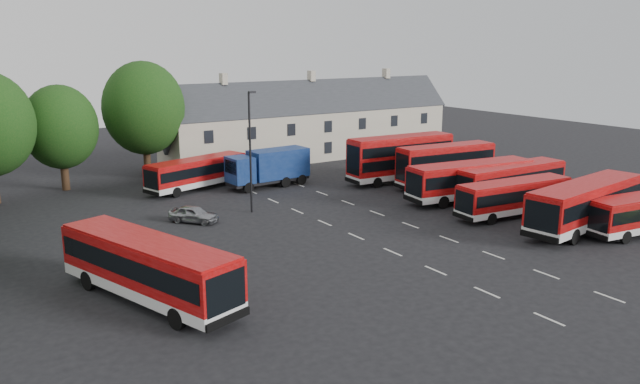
{
  "coord_description": "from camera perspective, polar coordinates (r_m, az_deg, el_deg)",
  "views": [
    {
      "loc": [
        -24.82,
        -31.55,
        13.22
      ],
      "look_at": [
        0.14,
        6.86,
        2.2
      ],
      "focal_mm": 35.0,
      "sensor_mm": 36.0,
      "label": 1
    }
  ],
  "objects": [
    {
      "name": "bus_west",
      "position": [
        33.73,
        -15.48,
        -6.37
      ],
      "size": [
        6.24,
        12.2,
        3.38
      ],
      "rotation": [
        0.0,
        0.0,
        1.88
      ],
      "color": "silver",
      "rests_on": "ground"
    },
    {
      "name": "silver_car",
      "position": [
        47.86,
        -11.48,
        -1.99
      ],
      "size": [
        3.58,
        3.89,
        1.29
      ],
      "primitive_type": "imported",
      "rotation": [
        0.0,
        0.0,
        0.69
      ],
      "color": "#9C9EA3",
      "rests_on": "ground"
    },
    {
      "name": "terrace_houses",
      "position": [
        73.38,
        -0.78,
        6.2
      ],
      "size": [
        35.7,
        7.13,
        10.06
      ],
      "color": "beige",
      "rests_on": "ground"
    },
    {
      "name": "bus_row_e",
      "position": [
        54.62,
        13.64,
        1.26
      ],
      "size": [
        11.89,
        4.12,
        3.29
      ],
      "rotation": [
        0.0,
        0.0,
        -0.13
      ],
      "color": "silver",
      "rests_on": "ground"
    },
    {
      "name": "bus_row_d",
      "position": [
        55.49,
        17.0,
        1.14
      ],
      "size": [
        11.13,
        2.75,
        3.14
      ],
      "rotation": [
        0.0,
        0.0,
        -0.02
      ],
      "color": "silver",
      "rests_on": "ground"
    },
    {
      "name": "lamppost",
      "position": [
        49.04,
        -6.38,
        3.93
      ],
      "size": [
        0.66,
        0.24,
        9.59
      ],
      "rotation": [
        0.0,
        0.0,
        0.01
      ],
      "color": "black",
      "rests_on": "ground"
    },
    {
      "name": "bus_row_c",
      "position": [
        50.64,
        17.34,
        -0.26
      ],
      "size": [
        10.14,
        3.21,
        2.82
      ],
      "rotation": [
        0.0,
        0.0,
        -0.09
      ],
      "color": "silver",
      "rests_on": "ground"
    },
    {
      "name": "bus_dd_north",
      "position": [
        60.82,
        7.37,
        3.31
      ],
      "size": [
        11.03,
        3.15,
        4.47
      ],
      "rotation": [
        0.0,
        0.0,
        -0.06
      ],
      "color": "silver",
      "rests_on": "ground"
    },
    {
      "name": "bus_dd_south",
      "position": [
        59.06,
        11.42,
        2.58
      ],
      "size": [
        9.95,
        3.24,
        4.01
      ],
      "rotation": [
        0.0,
        0.0,
        -0.1
      ],
      "color": "silver",
      "rests_on": "ground"
    },
    {
      "name": "bus_north",
      "position": [
        58.38,
        -11.16,
        1.91
      ],
      "size": [
        10.37,
        5.15,
        2.87
      ],
      "rotation": [
        0.0,
        0.0,
        0.29
      ],
      "color": "silver",
      "rests_on": "ground"
    },
    {
      "name": "ground",
      "position": [
        42.27,
        4.93,
        -4.75
      ],
      "size": [
        140.0,
        140.0,
        0.0
      ],
      "primitive_type": "plane",
      "color": "black",
      "rests_on": "ground"
    },
    {
      "name": "lane_markings",
      "position": [
        45.25,
        5.88,
        -3.53
      ],
      "size": [
        5.15,
        33.8,
        0.01
      ],
      "color": "beige",
      "rests_on": "ground"
    },
    {
      "name": "box_truck",
      "position": [
        58.48,
        -4.66,
        2.36
      ],
      "size": [
        8.02,
        2.9,
        3.46
      ],
      "rotation": [
        0.0,
        0.0,
        0.06
      ],
      "color": "black",
      "rests_on": "ground"
    },
    {
      "name": "bus_row_b",
      "position": [
        48.7,
        23.15,
        -0.81
      ],
      "size": [
        12.51,
        4.48,
        3.46
      ],
      "rotation": [
        0.0,
        0.0,
        0.14
      ],
      "color": "silver",
      "rests_on": "ground"
    }
  ]
}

